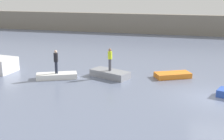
{
  "coord_description": "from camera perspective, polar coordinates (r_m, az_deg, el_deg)",
  "views": [
    {
      "loc": [
        -1.62,
        -18.5,
        6.58
      ],
      "look_at": [
        -7.16,
        2.85,
        0.59
      ],
      "focal_mm": 48.78,
      "sensor_mm": 36.0,
      "label": 1
    }
  ],
  "objects": [
    {
      "name": "ground_plane",
      "position": [
        19.7,
        18.47,
        -5.14
      ],
      "size": [
        120.0,
        120.0,
        0.0
      ],
      "primitive_type": "plane",
      "color": "slate"
    },
    {
      "name": "embankment_wall",
      "position": [
        45.19,
        16.69,
        8.02
      ],
      "size": [
        80.0,
        1.2,
        2.87
      ],
      "primitive_type": "cube",
      "color": "gray",
      "rests_on": "ground_plane"
    },
    {
      "name": "rowboat_white",
      "position": [
        23.08,
        -10.32,
        -1.1
      ],
      "size": [
        3.13,
        2.17,
        0.41
      ],
      "primitive_type": "cube",
      "rotation": [
        0.0,
        0.0,
        0.43
      ],
      "color": "white",
      "rests_on": "ground_plane"
    },
    {
      "name": "rowboat_grey",
      "position": [
        23.03,
        -0.38,
        -0.73
      ],
      "size": [
        3.26,
        2.33,
        0.53
      ],
      "primitive_type": "cube",
      "rotation": [
        0.0,
        0.0,
        -0.39
      ],
      "color": "gray",
      "rests_on": "ground_plane"
    },
    {
      "name": "rowboat_orange",
      "position": [
        23.43,
        11.31,
        -0.93
      ],
      "size": [
        2.89,
        2.25,
        0.38
      ],
      "primitive_type": "cube",
      "rotation": [
        0.0,
        0.0,
        0.47
      ],
      "color": "orange",
      "rests_on": "ground_plane"
    },
    {
      "name": "person_hiviz_shirt",
      "position": [
        22.73,
        -0.39,
        2.2
      ],
      "size": [
        0.32,
        0.32,
        1.7
      ],
      "color": "#4C4C56",
      "rests_on": "rowboat_grey"
    },
    {
      "name": "person_dark_shirt",
      "position": [
        22.79,
        -10.46,
        1.75
      ],
      "size": [
        0.32,
        0.32,
        1.76
      ],
      "color": "#232838",
      "rests_on": "rowboat_white"
    }
  ]
}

